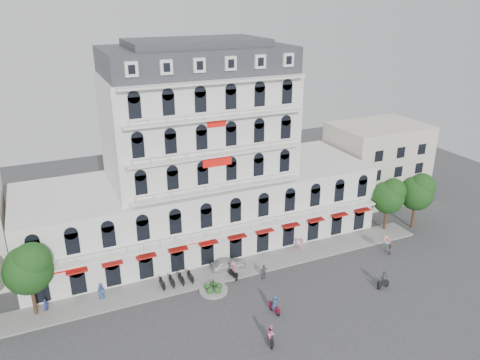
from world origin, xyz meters
The scene contains 19 objects.
ground centered at (0.00, 0.00, 0.00)m, with size 120.00×120.00×0.00m, color #38383A.
sidewalk centered at (0.00, 9.00, 0.08)m, with size 53.00×4.00×0.16m, color gray.
main_building centered at (0.00, 18.00, 9.96)m, with size 45.00×15.00×25.80m.
flank_building_east centered at (30.00, 20.00, 6.00)m, with size 14.00×10.00×12.00m, color beige.
traffic_island centered at (-3.00, 6.00, 0.26)m, with size 3.20×3.20×1.60m.
parked_scooter_row centered at (-6.35, 8.80, 0.00)m, with size 4.40×1.80×1.10m, color black, non-canonical shape.
tree_west_inner centered at (-20.95, 9.48, 5.68)m, with size 4.76×4.76×8.25m.
tree_east_inner centered at (24.05, 9.98, 5.21)m, with size 4.40×4.37×7.57m.
tree_east_outer centered at (28.05, 8.98, 5.55)m, with size 4.65×4.65×8.05m.
parked_car centered at (0.22, 9.50, 0.70)m, with size 1.65×4.09×1.39m, color silver.
rider_southwest centered at (-1.17, -4.12, 1.15)m, with size 0.90×1.65×2.23m.
rider_east centered at (1.35, -0.12, 1.05)m, with size 0.66×1.69×2.12m.
rider_northeast centered at (14.47, -1.12, 1.05)m, with size 1.70×0.46×2.14m.
rider_center centered at (-0.02, 7.45, 1.16)m, with size 0.84×1.69×2.20m.
pedestrian_left centered at (-14.47, 9.50, 0.91)m, with size 0.89×0.58×1.82m, color navy.
pedestrian_mid centered at (3.18, 5.91, 0.94)m, with size 1.10×0.46×1.88m, color #5B5E63.
pedestrian_right centered at (10.20, 9.50, 0.95)m, with size 1.23×0.71×1.91m, color #C56896.
pedestrian_far centered at (-20.00, 9.50, 0.79)m, with size 0.58×0.38×1.58m, color navy.
balloon_vendor centered at (19.85, 4.50, 1.32)m, with size 1.41×1.28×2.45m.
Camera 1 is at (-18.02, -34.90, 30.33)m, focal length 35.00 mm.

